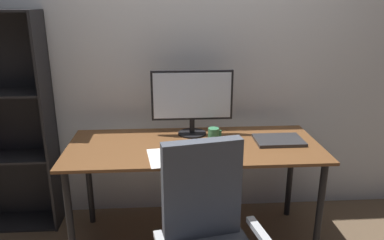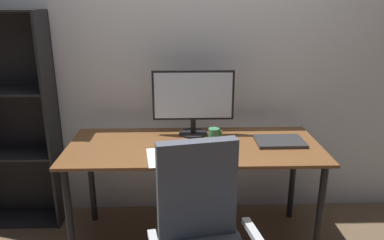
{
  "view_description": "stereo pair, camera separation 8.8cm",
  "coord_description": "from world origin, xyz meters",
  "px_view_note": "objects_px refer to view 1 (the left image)",
  "views": [
    {
      "loc": [
        -0.17,
        -2.26,
        1.64
      ],
      "look_at": [
        -0.01,
        0.0,
        0.91
      ],
      "focal_mm": 34.38,
      "sensor_mm": 36.0,
      "label": 1
    },
    {
      "loc": [
        -0.08,
        -2.27,
        1.64
      ],
      "look_at": [
        -0.01,
        0.0,
        0.91
      ],
      "focal_mm": 34.38,
      "sensor_mm": 36.0,
      "label": 2
    }
  ],
  "objects_px": {
    "desk": "(194,156)",
    "monitor": "(192,98)",
    "mouse": "(226,153)",
    "coffee_mug": "(214,135)",
    "keyboard": "(189,156)",
    "laptop": "(279,140)"
  },
  "relations": [
    {
      "from": "keyboard",
      "to": "mouse",
      "type": "xyz_separation_m",
      "value": [
        0.23,
        0.02,
        0.01
      ]
    },
    {
      "from": "desk",
      "to": "monitor",
      "type": "bearing_deg",
      "value": 90.85
    },
    {
      "from": "mouse",
      "to": "coffee_mug",
      "type": "relative_size",
      "value": 1.0
    },
    {
      "from": "desk",
      "to": "monitor",
      "type": "relative_size",
      "value": 2.95
    },
    {
      "from": "keyboard",
      "to": "monitor",
      "type": "bearing_deg",
      "value": 83.48
    },
    {
      "from": "mouse",
      "to": "laptop",
      "type": "bearing_deg",
      "value": 25.42
    },
    {
      "from": "desk",
      "to": "laptop",
      "type": "xyz_separation_m",
      "value": [
        0.58,
        0.02,
        0.09
      ]
    },
    {
      "from": "keyboard",
      "to": "coffee_mug",
      "type": "distance_m",
      "value": 0.31
    },
    {
      "from": "mouse",
      "to": "laptop",
      "type": "distance_m",
      "value": 0.44
    },
    {
      "from": "desk",
      "to": "keyboard",
      "type": "xyz_separation_m",
      "value": [
        -0.05,
        -0.2,
        0.09
      ]
    },
    {
      "from": "keyboard",
      "to": "mouse",
      "type": "bearing_deg",
      "value": 4.21
    },
    {
      "from": "monitor",
      "to": "laptop",
      "type": "height_order",
      "value": "monitor"
    },
    {
      "from": "desk",
      "to": "monitor",
      "type": "xyz_separation_m",
      "value": [
        -0.0,
        0.21,
        0.35
      ]
    },
    {
      "from": "desk",
      "to": "mouse",
      "type": "relative_size",
      "value": 17.41
    },
    {
      "from": "desk",
      "to": "coffee_mug",
      "type": "relative_size",
      "value": 17.44
    },
    {
      "from": "laptop",
      "to": "keyboard",
      "type": "bearing_deg",
      "value": -160.85
    },
    {
      "from": "keyboard",
      "to": "mouse",
      "type": "relative_size",
      "value": 3.02
    },
    {
      "from": "laptop",
      "to": "monitor",
      "type": "bearing_deg",
      "value": 161.41
    },
    {
      "from": "mouse",
      "to": "laptop",
      "type": "relative_size",
      "value": 0.3
    },
    {
      "from": "mouse",
      "to": "desk",
      "type": "bearing_deg",
      "value": 133.3
    },
    {
      "from": "desk",
      "to": "keyboard",
      "type": "relative_size",
      "value": 5.76
    },
    {
      "from": "coffee_mug",
      "to": "monitor",
      "type": "bearing_deg",
      "value": 131.51
    }
  ]
}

